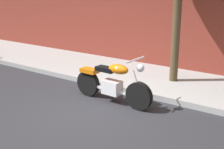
# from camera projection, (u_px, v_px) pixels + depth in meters

# --- Properties ---
(ground_plane) EXTENTS (60.00, 60.00, 0.00)m
(ground_plane) POSITION_uv_depth(u_px,v_px,m) (96.00, 111.00, 6.54)
(ground_plane) COLOR #28282D
(sidewalk) EXTENTS (22.89, 2.53, 0.14)m
(sidewalk) POSITION_uv_depth(u_px,v_px,m) (152.00, 79.00, 8.56)
(sidewalk) COLOR #9A9A9A
(sidewalk) RESTS_ON ground
(motorcycle) EXTENTS (2.11, 0.70, 1.13)m
(motorcycle) POSITION_uv_depth(u_px,v_px,m) (112.00, 84.00, 6.95)
(motorcycle) COLOR black
(motorcycle) RESTS_ON ground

